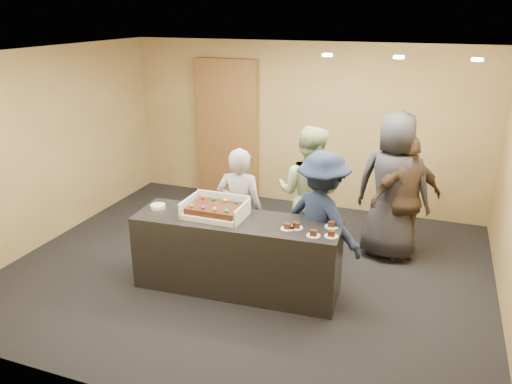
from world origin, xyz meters
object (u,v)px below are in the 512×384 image
serving_counter (237,254)px  person_brown_extra (406,199)px  person_sage_man (309,194)px  sheet_cake (215,208)px  person_navy_man (322,220)px  storage_cabinet (227,130)px  cake_box (216,212)px  person_server_grey (240,211)px  plate_stack (158,206)px  person_dark_suit (393,187)px

serving_counter → person_brown_extra: 2.34m
person_sage_man → person_brown_extra: size_ratio=1.06×
serving_counter → person_sage_man: size_ratio=1.33×
sheet_cake → person_navy_man: person_navy_man is taller
storage_cabinet → cake_box: bearing=-69.0°
storage_cabinet → person_server_grey: 2.78m
person_server_grey → person_navy_man: size_ratio=0.97×
plate_stack → person_dark_suit: size_ratio=0.09×
person_server_grey → person_dark_suit: (1.73, 1.06, 0.18)m
storage_cabinet → plate_stack: 2.96m
person_sage_man → person_brown_extra: 1.26m
person_server_grey → person_navy_man: person_navy_man is taller
storage_cabinet → person_dark_suit: size_ratio=1.21×
storage_cabinet → person_sage_man: 2.67m
person_brown_extra → person_dark_suit: 0.23m
plate_stack → storage_cabinet: bearing=96.8°
plate_stack → person_sage_man: bearing=35.1°
storage_cabinet → plate_stack: storage_cabinet is taller
storage_cabinet → person_server_grey: size_ratio=1.49×
person_dark_suit → plate_stack: bearing=36.4°
person_sage_man → person_navy_man: person_sage_man is taller
person_server_grey → serving_counter: bearing=101.4°
person_server_grey → cake_box: bearing=67.7°
serving_counter → person_navy_man: (0.90, 0.45, 0.39)m
cake_box → plate_stack: size_ratio=3.97×
plate_stack → serving_counter: bearing=0.8°
person_navy_man → person_brown_extra: size_ratio=0.99×
person_server_grey → person_dark_suit: 2.04m
serving_counter → person_server_grey: (-0.14, 0.45, 0.36)m
plate_stack → person_server_grey: (0.88, 0.46, -0.11)m
plate_stack → person_sage_man: person_sage_man is taller
serving_counter → person_brown_extra: (1.77, 1.49, 0.40)m
serving_counter → sheet_cake: sheet_cake is taller
plate_stack → person_brown_extra: person_brown_extra is taller
storage_cabinet → person_brown_extra: 3.47m
person_server_grey → person_navy_man: (1.04, -0.00, 0.03)m
serving_counter → person_dark_suit: (1.59, 1.51, 0.54)m
sheet_cake → person_server_grey: 0.50m
person_server_grey → person_sage_man: bearing=-143.3°
serving_counter → plate_stack: (-1.02, -0.01, 0.47)m
person_sage_man → person_dark_suit: (1.03, 0.41, 0.09)m
cake_box → person_dark_suit: 2.38m
person_sage_man → plate_stack: bearing=39.9°
storage_cabinet → sheet_cake: (1.11, -2.91, -0.20)m
plate_stack → person_navy_man: bearing=13.6°
cake_box → person_brown_extra: 2.51m
cake_box → plate_stack: 0.76m
sheet_cake → person_brown_extra: (2.03, 1.49, -0.15)m
sheet_cake → person_brown_extra: 2.52m
person_server_grey → person_navy_man: bearing=174.0°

